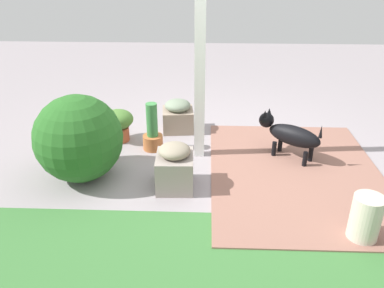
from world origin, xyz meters
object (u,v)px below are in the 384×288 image
porch_pillar (200,45)px  dog (290,134)px  terracotta_pot_tall (153,133)px  terracotta_pot_broad (118,123)px  round_shrub (79,138)px  stone_planter_mid (175,167)px  stone_planter_nearest (178,116)px  terracotta_pot_spiky (74,123)px  ceramic_urn (365,218)px

porch_pillar → dog: (-1.01, 0.05, -0.96)m
dog → terracotta_pot_tall: bearing=-6.1°
terracotta_pot_tall → terracotta_pot_broad: bearing=-25.8°
round_shrub → stone_planter_mid: bearing=171.2°
stone_planter_nearest → terracotta_pot_tall: bearing=64.8°
terracotta_pot_spiky → terracotta_pot_tall: terracotta_pot_tall is taller
stone_planter_mid → terracotta_pot_tall: terracotta_pot_tall is taller
terracotta_pot_broad → ceramic_urn: ceramic_urn is taller
stone_planter_mid → round_shrub: size_ratio=0.54×
porch_pillar → terracotta_pot_tall: (0.55, -0.12, -1.06)m
porch_pillar → terracotta_pot_broad: bearing=-18.5°
stone_planter_mid → terracotta_pot_tall: bearing=-68.2°
stone_planter_nearest → stone_planter_mid: 1.37m
terracotta_pot_spiky → terracotta_pot_broad: bearing=-171.2°
porch_pillar → stone_planter_mid: porch_pillar is taller
stone_planter_nearest → round_shrub: size_ratio=0.48×
terracotta_pot_tall → ceramic_urn: (-1.93, 1.55, -0.00)m
porch_pillar → terracotta_pot_spiky: porch_pillar is taller
round_shrub → stone_planter_nearest: bearing=-126.8°
porch_pillar → terracotta_pot_spiky: bearing=-9.5°
stone_planter_nearest → terracotta_pot_spiky: 1.30m
round_shrub → terracotta_pot_tall: bearing=-134.3°
stone_planter_nearest → terracotta_pot_tall: size_ratio=0.74×
porch_pillar → dog: porch_pillar is taller
terracotta_pot_broad → ceramic_urn: (-2.38, 1.77, -0.03)m
stone_planter_nearest → round_shrub: bearing=53.2°
stone_planter_mid → porch_pillar: bearing=-107.8°
porch_pillar → terracotta_pot_tall: size_ratio=4.40×
dog → terracotta_pot_broad: bearing=-10.8°
porch_pillar → ceramic_urn: (-1.38, 1.43, -1.06)m
stone_planter_mid → terracotta_pot_broad: (0.78, -1.04, 0.01)m
terracotta_pot_tall → dog: 1.57m
round_shrub → terracotta_pot_spiky: size_ratio=1.64×
terracotta_pot_spiky → terracotta_pot_tall: (-0.97, 0.14, -0.05)m
stone_planter_nearest → terracotta_pot_spiky: bearing=18.5°
stone_planter_mid → terracotta_pot_broad: bearing=-53.0°
stone_planter_nearest → stone_planter_mid: (-0.07, 1.37, 0.02)m
stone_planter_mid → stone_planter_nearest: bearing=-87.1°
porch_pillar → terracotta_pot_broad: 1.48m
terracotta_pot_tall → dog: terracotta_pot_tall is taller
round_shrub → ceramic_urn: size_ratio=2.19×
stone_planter_nearest → round_shrub: 1.54m
terracotta_pot_tall → dog: bearing=173.9°
stone_planter_nearest → terracotta_pot_broad: 0.79m
stone_planter_nearest → terracotta_pot_broad: stone_planter_nearest is taller
ceramic_urn → terracotta_pot_tall: bearing=-38.7°
porch_pillar → stone_planter_nearest: bearing=-66.2°
stone_planter_nearest → dog: (-1.30, 0.72, 0.10)m
stone_planter_nearest → terracotta_pot_broad: (0.71, 0.33, 0.03)m
porch_pillar → terracotta_pot_spiky: (1.52, -0.26, -1.01)m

